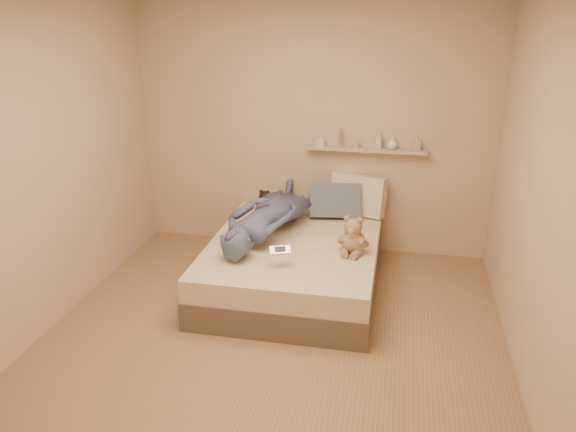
% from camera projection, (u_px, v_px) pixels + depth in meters
% --- Properties ---
extents(room, '(3.80, 3.80, 3.80)m').
position_uv_depth(room, '(269.00, 182.00, 3.91)').
color(room, '#936D4C').
rests_on(room, ground).
extents(bed, '(1.50, 1.90, 0.45)m').
position_uv_depth(bed, '(294.00, 264.00, 5.14)').
color(bed, brown).
rests_on(bed, floor).
extents(game_console, '(0.18, 0.12, 0.06)m').
position_uv_depth(game_console, '(280.00, 250.00, 4.53)').
color(game_console, silver).
rests_on(game_console, bed).
extents(teddy_bear, '(0.28, 0.28, 0.34)m').
position_uv_depth(teddy_bear, '(353.00, 238.00, 4.77)').
color(teddy_bear, '#A57E5A').
rests_on(teddy_bear, bed).
extents(dark_plush, '(0.17, 0.17, 0.26)m').
position_uv_depth(dark_plush, '(265.00, 204.00, 5.66)').
color(dark_plush, black).
rests_on(dark_plush, bed).
extents(pillow_cream, '(0.59, 0.38, 0.42)m').
position_uv_depth(pillow_cream, '(358.00, 195.00, 5.66)').
color(pillow_cream, beige).
rests_on(pillow_cream, bed).
extents(pillow_grey, '(0.53, 0.34, 0.37)m').
position_uv_depth(pillow_grey, '(335.00, 201.00, 5.58)').
color(pillow_grey, slate).
rests_on(pillow_grey, bed).
extents(person, '(0.90, 1.63, 0.37)m').
position_uv_depth(person, '(269.00, 214.00, 5.19)').
color(person, '#495473').
rests_on(person, bed).
extents(wall_shelf, '(1.20, 0.12, 0.03)m').
position_uv_depth(wall_shelf, '(366.00, 150.00, 5.56)').
color(wall_shelf, tan).
rests_on(wall_shelf, wall_back).
extents(shelf_bottles, '(1.03, 0.10, 0.18)m').
position_uv_depth(shelf_bottles, '(375.00, 142.00, 5.51)').
color(shelf_bottles, silver).
rests_on(shelf_bottles, wall_shelf).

